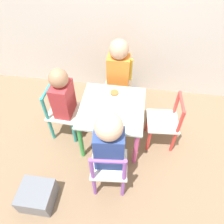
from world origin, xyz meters
name	(u,v)px	position (x,y,z in m)	size (l,w,h in m)	color
ground_plane	(112,137)	(0.00, 0.00, 0.00)	(6.00, 6.00, 0.00)	#7F664C
kids_table	(112,112)	(0.00, 0.00, 0.35)	(0.52, 0.52, 0.42)	silver
chair_yellow	(119,85)	(0.00, 0.45, 0.26)	(0.26, 0.26, 0.52)	silver
chair_purple	(109,168)	(0.04, -0.45, 0.26)	(0.28, 0.28, 0.52)	silver
chair_teal	(62,113)	(-0.45, 0.02, 0.26)	(0.27, 0.27, 0.52)	silver
chair_red	(165,123)	(0.45, 0.04, 0.26)	(0.28, 0.28, 0.52)	silver
child_back	(118,72)	(0.00, 0.39, 0.47)	(0.20, 0.22, 0.78)	#4C608E
child_front	(109,145)	(0.04, -0.39, 0.47)	(0.21, 0.23, 0.78)	#7A6B5B
child_left	(65,100)	(-0.39, 0.02, 0.43)	(0.21, 0.21, 0.73)	#7A6B5B
plate_back	(114,94)	(0.00, 0.14, 0.43)	(0.16, 0.16, 0.03)	white
plate_front	(109,120)	(0.00, -0.14, 0.43)	(0.16, 0.16, 0.03)	#E54C47
storage_bin	(37,196)	(-0.47, -0.66, 0.08)	(0.24, 0.23, 0.17)	slate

